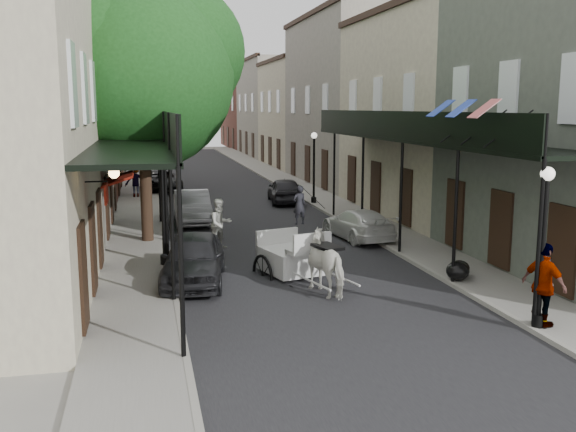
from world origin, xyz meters
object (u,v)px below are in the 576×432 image
carriage (284,237)px  lamppost_right_near (543,245)px  tree_near (153,70)px  pedestrian_sidewalk_left (136,181)px  car_left_near (194,258)px  tree_far (148,95)px  lamppost_right_far (314,166)px  car_left_mid (192,207)px  horse (329,263)px  car_right_far (285,190)px  pedestrian_walking (220,224)px  car_right_near (358,224)px  lamppost_left (163,205)px  pedestrian_sidewalk_right (544,285)px  car_left_far (162,181)px

carriage → lamppost_right_near: bearing=-71.4°
lamppost_right_near → carriage: (-4.53, 6.68, -0.94)m
tree_near → pedestrian_sidewalk_left: tree_near is taller
pedestrian_sidewalk_left → car_left_near: (1.81, -18.41, -0.30)m
pedestrian_sidewalk_left → car_left_near: pedestrian_sidewalk_left is taller
tree_far → lamppost_right_far: 11.05m
tree_near → car_left_mid: tree_near is taller
lamppost_right_near → carriage: lamppost_right_near is taller
lamppost_right_near → car_left_mid: 17.40m
horse → car_right_far: horse is taller
tree_far → car_left_near: size_ratio=1.99×
lamppost_right_far → pedestrian_walking: 11.40m
car_right_near → car_right_far: bearing=-92.6°
lamppost_left → car_left_near: lamppost_left is taller
car_right_far → pedestrian_sidewalk_right: bearing=100.0°
lamppost_right_far → car_right_near: bearing=-93.9°
horse → pedestrian_walking: pedestrian_walking is taller
lamppost_left → horse: lamppost_left is taller
pedestrian_walking → car_left_mid: 5.60m
carriage → car_right_near: 5.86m
car_right_far → carriage: bearing=83.6°
tree_near → lamppost_left: tree_near is taller
car_left_near → car_left_far: car_left_near is taller
tree_near → tree_far: bearing=90.2°
lamppost_left → car_right_far: lamppost_left is taller
pedestrian_sidewalk_right → tree_near: bearing=15.1°
lamppost_right_near → pedestrian_walking: lamppost_right_near is taller
car_left_far → car_right_near: 17.96m
lamppost_right_near → car_left_far: bearing=105.6°
car_right_near → pedestrian_walking: bearing=-1.0°
lamppost_right_far → horse: (-3.81, -15.90, -1.19)m
lamppost_right_near → car_left_far: lamppost_right_near is taller
car_left_near → lamppost_right_far: bearing=70.7°
lamppost_right_near → lamppost_left: 11.46m
pedestrian_sidewalk_left → car_right_near: size_ratio=0.45×
carriage → car_right_far: bearing=62.0°
horse → tree_far: bearing=-93.9°
car_left_near → car_left_mid: bearing=94.6°
lamppost_left → pedestrian_sidewalk_right: (8.30, -8.00, -0.95)m
pedestrian_sidewalk_right → tree_far: bearing=-1.6°
pedestrian_sidewalk_right → lamppost_right_near: bearing=70.5°
lamppost_right_near → tree_near: bearing=124.3°
tree_near → car_left_mid: 7.10m
pedestrian_walking → car_left_near: pedestrian_walking is taller
tree_far → car_left_near: 20.83m
tree_far → car_left_mid: bearing=-80.8°
lamppost_right_near → carriage: size_ratio=1.29×
car_left_near → car_left_far: (-0.29, 21.51, -0.09)m
lamppost_right_far → carriage: 14.10m
car_left_mid → car_left_far: size_ratio=0.94×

